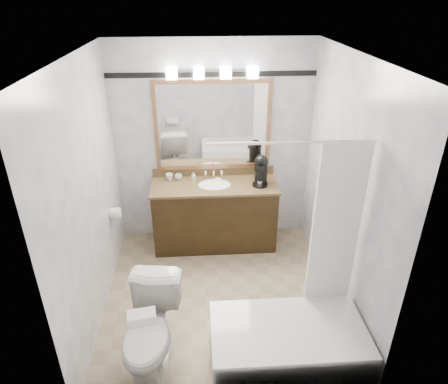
{
  "coord_description": "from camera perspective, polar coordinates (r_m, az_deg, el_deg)",
  "views": [
    {
      "loc": [
        -0.17,
        -3.31,
        2.99
      ],
      "look_at": [
        0.07,
        0.35,
        1.09
      ],
      "focal_mm": 32.0,
      "sensor_mm": 36.0,
      "label": 1
    }
  ],
  "objects": [
    {
      "name": "bathtub",
      "position": [
        3.7,
        9.33,
        -20.18
      ],
      "size": [
        1.3,
        0.75,
        1.96
      ],
      "color": "white",
      "rests_on": "ground"
    },
    {
      "name": "tp_roll",
      "position": [
        4.69,
        -15.24,
        -2.9
      ],
      "size": [
        0.11,
        0.12,
        0.12
      ],
      "primitive_type": "cylinder",
      "rotation": [
        0.0,
        1.57,
        0.0
      ],
      "color": "white",
      "rests_on": "room"
    },
    {
      "name": "vanity",
      "position": [
        5.03,
        -1.33,
        -3.07
      ],
      "size": [
        1.53,
        0.58,
        0.97
      ],
      "color": "black",
      "rests_on": "ground"
    },
    {
      "name": "tissue_box",
      "position": [
        3.1,
        -11.66,
        -17.17
      ],
      "size": [
        0.22,
        0.15,
        0.08
      ],
      "primitive_type": "cube",
      "rotation": [
        0.0,
        0.0,
        0.17
      ],
      "color": "white",
      "rests_on": "toilet"
    },
    {
      "name": "coffee_maker",
      "position": [
        4.8,
        5.31,
        3.25
      ],
      "size": [
        0.19,
        0.24,
        0.37
      ],
      "rotation": [
        0.0,
        0.0,
        -0.26
      ],
      "color": "black",
      "rests_on": "vanity"
    },
    {
      "name": "toilet",
      "position": [
        3.6,
        -10.44,
        -19.16
      ],
      "size": [
        0.54,
        0.83,
        0.8
      ],
      "primitive_type": "imported",
      "rotation": [
        0.0,
        0.0,
        -0.13
      ],
      "color": "white",
      "rests_on": "ground"
    },
    {
      "name": "cup_left",
      "position": [
        4.97,
        -6.52,
        2.15
      ],
      "size": [
        0.09,
        0.09,
        0.07
      ],
      "primitive_type": "imported",
      "rotation": [
        0.0,
        0.0,
        -0.06
      ],
      "color": "white",
      "rests_on": "vanity"
    },
    {
      "name": "soap_bar",
      "position": [
        4.93,
        -0.88,
        1.83
      ],
      "size": [
        0.08,
        0.06,
        0.02
      ],
      "primitive_type": "cube",
      "rotation": [
        0.0,
        0.0,
        -0.28
      ],
      "color": "beige",
      "rests_on": "vanity"
    },
    {
      "name": "accent_stripe",
      "position": [
        4.69,
        -1.72,
        16.45
      ],
      "size": [
        2.4,
        0.01,
        0.06
      ],
      "primitive_type": "cube",
      "color": "black",
      "rests_on": "room"
    },
    {
      "name": "soap_bottle_a",
      "position": [
        4.94,
        -4.37,
        2.27
      ],
      "size": [
        0.05,
        0.05,
        0.1
      ],
      "primitive_type": "imported",
      "rotation": [
        0.0,
        0.0,
        0.14
      ],
      "color": "white",
      "rests_on": "vanity"
    },
    {
      "name": "cup_right",
      "position": [
        4.97,
        -7.79,
        2.14
      ],
      "size": [
        0.1,
        0.1,
        0.08
      ],
      "primitive_type": "imported",
      "rotation": [
        0.0,
        0.0,
        -0.15
      ],
      "color": "white",
      "rests_on": "vanity"
    },
    {
      "name": "vanity_light_bar",
      "position": [
        4.62,
        -1.69,
        16.7
      ],
      "size": [
        1.02,
        0.14,
        0.12
      ],
      "color": "silver",
      "rests_on": "room"
    },
    {
      "name": "room",
      "position": [
        3.74,
        -0.75,
        -0.31
      ],
      "size": [
        2.42,
        2.62,
        2.52
      ],
      "color": "gray",
      "rests_on": "ground"
    },
    {
      "name": "mirror",
      "position": [
        4.83,
        -1.62,
        9.43
      ],
      "size": [
        1.4,
        0.04,
        1.1
      ],
      "color": "#A37349",
      "rests_on": "room"
    }
  ]
}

